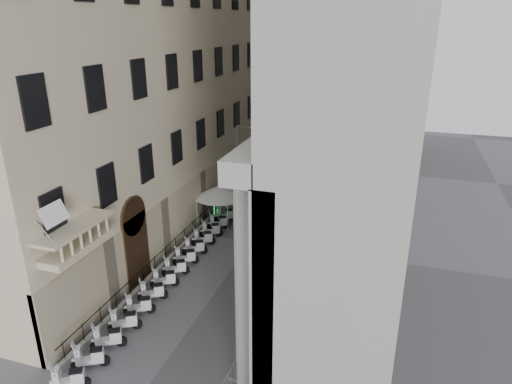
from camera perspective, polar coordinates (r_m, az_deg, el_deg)
far_building at (r=57.80m, az=8.91°, el=20.40°), size 22.00×10.00×30.00m
iron_fence at (r=33.84m, az=-8.17°, el=-6.03°), size 0.30×28.00×1.40m
blue_awning at (r=38.52m, az=8.51°, el=-2.61°), size 1.60×3.00×3.00m
flag at (r=24.56m, az=-21.28°, el=-18.96°), size 1.00×1.40×8.20m
scooter_1 at (r=23.94m, az=-19.83°, el=-19.92°), size 1.49×1.18×1.50m
scooter_2 at (r=24.79m, az=-17.79°, el=-18.03°), size 1.49×1.18×1.50m
scooter_3 at (r=25.70m, az=-15.93°, el=-16.25°), size 1.49×1.18×1.50m
scooter_4 at (r=26.65m, az=-14.23°, el=-14.58°), size 1.49×1.18×1.50m
scooter_5 at (r=27.64m, az=-12.67°, el=-13.02°), size 1.49×1.18×1.50m
scooter_6 at (r=28.66m, az=-11.24°, el=-11.55°), size 1.49×1.18×1.50m
scooter_7 at (r=29.72m, az=-9.92°, el=-10.19°), size 1.49×1.18×1.50m
scooter_8 at (r=30.82m, az=-8.71°, el=-8.91°), size 1.49×1.18×1.50m
scooter_9 at (r=31.93m, az=-7.58°, el=-7.72°), size 1.49×1.18×1.50m
scooter_10 at (r=33.07m, az=-6.54°, el=-6.61°), size 1.49×1.18×1.50m
scooter_11 at (r=34.24m, az=-5.58°, el=-5.57°), size 1.49×1.18×1.50m
scooter_12 at (r=35.42m, az=-4.68°, el=-4.60°), size 1.49×1.18×1.50m
scooter_13 at (r=36.62m, az=-3.84°, el=-3.69°), size 1.49×1.18×1.50m
barrier_1 at (r=22.96m, az=-1.53°, el=-20.48°), size 0.60×2.40×1.10m
barrier_2 at (r=24.79m, az=0.44°, el=-16.85°), size 0.60×2.40×1.10m
barrier_3 at (r=26.74m, az=2.07°, el=-13.72°), size 0.60×2.40×1.10m
barrier_4 at (r=28.76m, az=3.44°, el=-11.02°), size 0.60×2.40×1.10m
barrier_5 at (r=30.86m, az=4.61°, el=-8.67°), size 0.60×2.40×1.10m
barrier_6 at (r=33.02m, az=5.61°, el=-6.62°), size 0.60×2.40×1.10m
security_tent at (r=35.80m, az=-4.71°, el=0.08°), size 3.73×3.73×3.03m
street_lamp at (r=36.04m, az=-1.98°, el=3.53°), size 2.35×1.03×7.54m
info_kiosk at (r=36.68m, az=-5.46°, el=-2.17°), size 0.56×0.87×1.78m
pedestrian_a at (r=43.03m, az=6.18°, el=1.47°), size 0.76×0.52×2.01m
pedestrian_b at (r=37.29m, az=2.96°, el=-1.58°), size 0.99×0.79×1.95m
pedestrian_c at (r=47.34m, az=4.00°, el=3.30°), size 0.96×0.65×1.93m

